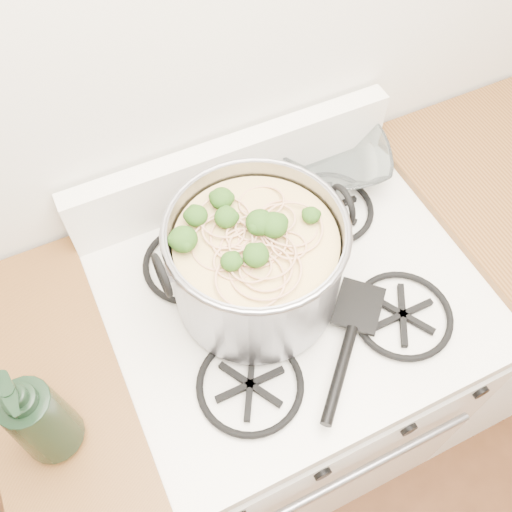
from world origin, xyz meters
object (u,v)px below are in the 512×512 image
object	(u,v)px
gas_range	(285,375)
bottle	(35,414)
stock_pot	(256,263)
spatula	(359,304)
glass_bowl	(333,162)

from	to	relation	value
gas_range	bottle	bearing A→B (deg)	-169.90
stock_pot	bottle	world-z (taller)	bottle
stock_pot	spatula	xyz separation A→B (m)	(0.17, -0.12, -0.10)
stock_pot	glass_bowl	xyz separation A→B (m)	(0.31, 0.23, -0.09)
gas_range	spatula	bearing A→B (deg)	-45.87
spatula	bottle	world-z (taller)	bottle
gas_range	bottle	size ratio (longest dim) A/B	3.50
stock_pot	spatula	distance (m)	0.23
stock_pot	bottle	distance (m)	0.46
stock_pot	bottle	size ratio (longest dim) A/B	1.39
glass_bowl	bottle	distance (m)	0.84
spatula	glass_bowl	xyz separation A→B (m)	(0.14, 0.35, 0.00)
spatula	bottle	distance (m)	0.62
spatula	glass_bowl	size ratio (longest dim) A/B	3.06
glass_bowl	gas_range	bearing A→B (deg)	-132.78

